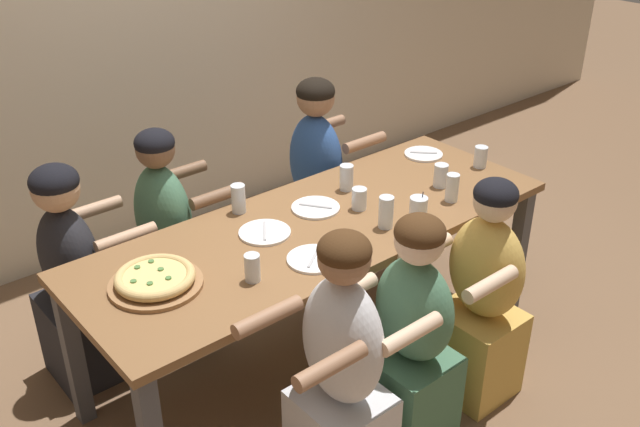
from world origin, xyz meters
name	(u,v)px	position (x,y,z in m)	size (l,w,h in m)	color
ground_plane	(320,356)	(0.00, 0.00, 0.00)	(18.00, 18.00, 0.00)	brown
dining_table	(320,239)	(0.00, 0.00, 0.68)	(2.27, 0.82, 0.76)	brown
pizza_board_main	(155,279)	(-0.81, 0.03, 0.79)	(0.37, 0.37, 0.06)	#996B42
empty_plate_a	(314,259)	(-0.22, -0.22, 0.77)	(0.22, 0.22, 0.02)	white
empty_plate_b	(265,233)	(-0.25, 0.08, 0.77)	(0.23, 0.23, 0.02)	white
empty_plate_c	(423,154)	(0.92, 0.22, 0.77)	(0.21, 0.21, 0.02)	white
empty_plate_d	(316,208)	(0.07, 0.12, 0.77)	(0.23, 0.23, 0.02)	white
cocktail_glass_blue	(418,209)	(0.38, -0.25, 0.81)	(0.08, 0.08, 0.13)	silver
drinking_glass_a	(452,189)	(0.62, -0.23, 0.82)	(0.06, 0.06, 0.14)	silver
drinking_glass_b	(441,177)	(0.70, -0.09, 0.81)	(0.07, 0.07, 0.12)	silver
drinking_glass_c	(386,212)	(0.20, -0.21, 0.84)	(0.07, 0.07, 0.15)	silver
drinking_glass_d	(359,200)	(0.23, -0.01, 0.81)	(0.07, 0.07, 0.10)	silver
drinking_glass_e	(252,269)	(-0.50, -0.18, 0.82)	(0.06, 0.06, 0.12)	silver
drinking_glass_f	(480,158)	(1.04, -0.07, 0.81)	(0.07, 0.07, 0.11)	silver
drinking_glass_g	(346,179)	(0.32, 0.18, 0.82)	(0.07, 0.07, 0.13)	silver
drinking_glass_h	(238,199)	(-0.22, 0.33, 0.83)	(0.07, 0.07, 0.14)	silver
diner_far_midright	(316,187)	(0.50, 0.63, 0.55)	(0.51, 0.40, 1.18)	#2D5193
diner_near_midright	(481,302)	(0.40, -0.63, 0.49)	(0.51, 0.40, 1.09)	gold
diner_near_center	(411,343)	(-0.05, -0.63, 0.49)	(0.51, 0.40, 1.08)	#477556
diner_near_midleft	(341,378)	(-0.43, -0.63, 0.52)	(0.51, 0.40, 1.15)	silver
diner_far_left	(75,283)	(-0.93, 0.63, 0.51)	(0.51, 0.40, 1.10)	#232328
diner_far_midleft	(168,248)	(-0.45, 0.63, 0.52)	(0.51, 0.40, 1.14)	#477556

